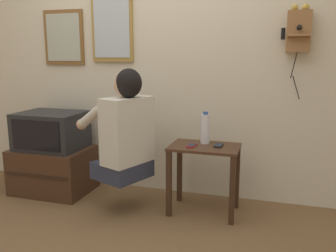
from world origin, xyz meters
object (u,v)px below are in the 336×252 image
at_px(television, 51,130).
at_px(water_bottle, 205,129).
at_px(person, 125,130).
at_px(wall_phone_antique, 298,31).
at_px(framed_picture, 64,38).
at_px(cell_phone_spare, 219,145).
at_px(wall_mirror, 112,19).
at_px(cell_phone_held, 192,145).

distance_m(television, water_bottle, 1.45).
xyz_separation_m(person, television, (-0.85, 0.22, -0.10)).
xyz_separation_m(wall_phone_antique, framed_picture, (-2.15, 0.04, -0.02)).
relative_size(television, cell_phone_spare, 4.58).
relative_size(person, wall_phone_antique, 1.21).
bearing_deg(water_bottle, framed_picture, 169.27).
bearing_deg(water_bottle, wall_mirror, 163.80).
relative_size(framed_picture, water_bottle, 1.98).
bearing_deg(cell_phone_spare, person, -160.73).
xyz_separation_m(television, cell_phone_held, (1.37, -0.08, -0.02)).
height_order(wall_phone_antique, wall_mirror, wall_mirror).
relative_size(wall_mirror, water_bottle, 2.97).
height_order(wall_phone_antique, cell_phone_spare, wall_phone_antique).
distance_m(wall_phone_antique, framed_picture, 2.15).
distance_m(wall_phone_antique, cell_phone_held, 1.24).
bearing_deg(person, cell_phone_spare, -52.41).
relative_size(television, wall_mirror, 0.75).
bearing_deg(wall_mirror, cell_phone_spare, -17.63).
distance_m(framed_picture, cell_phone_spare, 1.85).
distance_m(cell_phone_held, cell_phone_spare, 0.22).
bearing_deg(cell_phone_held, wall_phone_antique, 27.83).
relative_size(person, water_bottle, 3.40).
height_order(person, television, person).
distance_m(person, water_bottle, 0.65).
height_order(television, wall_mirror, wall_mirror).
height_order(wall_mirror, water_bottle, wall_mirror).
relative_size(person, framed_picture, 1.72).
relative_size(wall_mirror, cell_phone_spare, 6.13).
distance_m(framed_picture, water_bottle, 1.68).
bearing_deg(water_bottle, cell_phone_spare, -27.77).
xyz_separation_m(cell_phone_held, water_bottle, (0.08, 0.13, 0.12)).
bearing_deg(framed_picture, cell_phone_held, -16.45).
xyz_separation_m(wall_phone_antique, cell_phone_held, (-0.76, -0.37, -0.90)).
bearing_deg(wall_phone_antique, wall_mirror, 178.55).
bearing_deg(cell_phone_held, television, 178.83).
bearing_deg(wall_mirror, cell_phone_held, -25.16).
bearing_deg(cell_phone_spare, framed_picture, 171.73).
bearing_deg(framed_picture, television, -86.20).
distance_m(wall_phone_antique, water_bottle, 1.06).
relative_size(cell_phone_held, water_bottle, 0.48).
distance_m(person, television, 0.88).
bearing_deg(person, television, 97.99).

